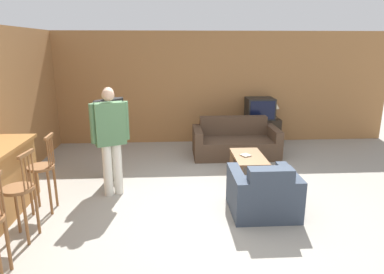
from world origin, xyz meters
The scene contains 14 objects.
ground_plane centered at (0.00, 0.00, 0.00)m, with size 24.00×24.00×0.00m, color gray.
wall_back centered at (0.00, 3.69, 1.30)m, with size 9.40×0.08×2.60m.
wall_left centered at (-3.22, 1.35, 1.30)m, with size 0.08×8.69×2.60m.
bar_chair_mid centered at (-2.33, -0.55, 0.57)m, with size 0.41×0.41×1.11m.
bar_chair_far centered at (-2.33, 0.19, 0.57)m, with size 0.37×0.37×1.11m.
couch_far centered at (0.82, 2.54, 0.28)m, with size 1.78×0.90×0.79m.
armchair_near centered at (0.74, -0.06, 0.28)m, with size 0.90×0.86×0.77m.
coffee_table centered at (0.81, 1.19, 0.36)m, with size 0.52×0.95×0.43m.
tv_unit centered at (1.53, 3.39, 0.30)m, with size 0.96×0.46×0.61m.
tv centered at (1.53, 3.38, 0.85)m, with size 0.63×0.52×0.49m.
book_on_table centered at (0.75, 1.19, 0.44)m, with size 0.20×0.21×0.02m.
table_lamp centered at (1.88, 3.39, 0.92)m, with size 0.23×0.23×0.43m.
person_by_window centered at (-1.56, 1.31, 0.91)m, with size 0.45×0.50×1.62m.
person_by_counter centered at (-1.45, 0.69, 0.95)m, with size 0.55×0.35×1.68m.
Camera 1 is at (-0.52, -4.39, 2.30)m, focal length 32.00 mm.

